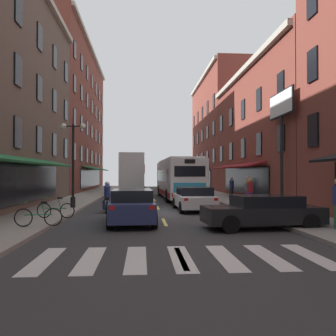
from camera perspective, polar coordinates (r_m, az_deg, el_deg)
name	(u,v)px	position (r m, az deg, el deg)	size (l,w,h in m)	color
ground_plane	(160,214)	(18.84, -1.24, -7.41)	(34.80, 80.00, 0.10)	#333335
lane_centre_dashes	(161,214)	(18.59, -1.20, -7.33)	(0.14, 73.90, 0.01)	#DBCC4C
crosswalk_near	(181,258)	(8.99, 2.10, -14.22)	(7.10, 2.80, 0.01)	silver
sidewalk_left	(46,213)	(19.44, -19.01, -6.80)	(3.00, 80.00, 0.14)	gray
sidewalk_right	(270,211)	(20.01, 16.00, -6.65)	(3.00, 80.00, 0.14)	gray
billboard_sign	(281,117)	(21.66, 17.75, 7.76)	(0.40, 3.35, 6.69)	black
transit_bus	(178,178)	(29.19, 1.57, -1.67)	(2.92, 12.29, 3.25)	silver
box_truck	(133,174)	(36.71, -5.72, -0.92)	(2.49, 7.62, 4.09)	black
sedan_near	(132,206)	(14.99, -5.79, -6.08)	(2.00, 4.70, 1.42)	navy
sedan_mid	(194,198)	(20.07, 4.19, -4.90)	(2.12, 4.33, 1.34)	silver
sedan_far	(263,211)	(13.93, 15.00, -6.75)	(4.49, 2.13, 1.26)	black
motorcycle_rider	(107,199)	(19.60, -9.74, -4.92)	(0.62, 2.07, 1.66)	black
bicycle_near	(56,210)	(16.28, -17.60, -6.43)	(1.70, 0.49, 0.91)	black
bicycle_mid	(38,217)	(13.96, -20.09, -7.33)	(1.71, 0.48, 0.91)	black
pedestrian_near	(250,191)	(22.10, 13.01, -3.64)	(0.52, 0.44, 1.67)	#66387F
pedestrian_far	(232,187)	(29.49, 10.19, -3.07)	(0.36, 0.36, 1.63)	black
pedestrian_rear	(248,189)	(24.13, 12.79, -3.34)	(0.36, 0.36, 1.77)	#66387F
street_lamp_twin	(73,161)	(21.17, -15.00, 1.16)	(1.42, 0.32, 4.85)	black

